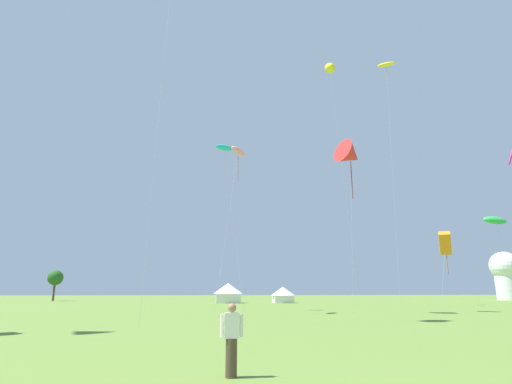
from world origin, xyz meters
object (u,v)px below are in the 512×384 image
Objects in this scene: kite_yellow_delta at (330,67)px; festival_tent_left at (283,294)px; kite_orange_box at (445,243)px; festival_tent_right at (228,292)px; kite_cyan_parafoil at (224,148)px; kite_pink_parafoil at (238,152)px; kite_green_parafoil at (495,220)px; kite_red_delta at (350,155)px; kite_yellow_parafoil at (386,65)px; observatory_dome at (505,273)px; person_spectator at (232,340)px; tree_distant_left at (55,278)px.

kite_yellow_delta is 39.19m from festival_tent_left.
festival_tent_right is (-20.78, 32.68, -4.99)m from kite_orange_box.
kite_cyan_parafoil reaches higher than kite_pink_parafoil.
kite_green_parafoil is (32.25, -0.47, -7.92)m from kite_cyan_parafoil.
kite_yellow_delta is at bearing 76.39° from kite_red_delta.
festival_tent_left is (-5.58, 15.22, -35.68)m from kite_yellow_delta.
kite_cyan_parafoil is at bearing -156.52° from kite_yellow_parafoil.
festival_tent_right is 9.60m from festival_tent_left.
kite_orange_box is 35.46m from kite_yellow_delta.
kite_red_delta is 72.82m from observatory_dome.
kite_green_parafoil reaches higher than person_spectator.
kite_yellow_delta is at bearing -34.13° from tree_distant_left.
festival_tent_right is 0.48× the size of observatory_dome.
kite_green_parafoil is at bearing -0.84° from kite_cyan_parafoil.
kite_pink_parafoil reaches higher than festival_tent_left.
observatory_dome is 1.72× the size of tree_distant_left.
kite_pink_parafoil is 31.38m from person_spectator.
festival_tent_right is (-30.21, 28.17, -8.33)m from kite_green_parafoil.
kite_cyan_parafoil is 1.70× the size of kite_green_parafoil.
kite_green_parafoil is 1.01× the size of observatory_dome.
kite_yellow_parafoil is at bearing 59.21° from person_spectator.
kite_yellow_parafoil is 3.49× the size of kite_green_parafoil.
kite_orange_box is 39.05m from festival_tent_right.
tree_distant_left is at bearing 137.36° from kite_orange_box.
kite_red_delta is 1.07× the size of kite_pink_parafoil.
kite_yellow_parafoil reaches higher than kite_green_parafoil.
kite_pink_parafoil is at bearing 178.01° from kite_red_delta.
kite_yellow_parafoil is 76.59m from tree_distant_left.
kite_yellow_parafoil reaches higher than observatory_dome.
kite_yellow_delta reaches higher than tree_distant_left.
festival_tent_right is at bearing 88.53° from kite_pink_parafoil.
kite_yellow_parafoil reaches higher than festival_tent_left.
kite_green_parafoil is 2.11× the size of festival_tent_right.
kite_red_delta is at bearing -1.99° from kite_pink_parafoil.
person_spectator is (-27.00, -45.31, -36.58)m from kite_yellow_parafoil.
festival_tent_left is at bearing 72.87° from kite_pink_parafoil.
kite_yellow_delta is (17.22, 12.48, 19.10)m from kite_cyan_parafoil.
festival_tent_left is at bearing -164.93° from observatory_dome.
kite_red_delta reaches higher than kite_orange_box.
kite_pink_parafoil is at bearing -130.56° from kite_yellow_delta.
festival_tent_left is at bearing 110.12° from kite_yellow_delta.
person_spectator is (-13.43, -27.28, -14.61)m from kite_red_delta.
festival_tent_right is at bearing 137.00° from kite_green_parafoil.
kite_cyan_parafoil is at bearing 167.69° from kite_orange_box.
kite_yellow_parafoil is at bearing 23.48° from kite_cyan_parafoil.
kite_orange_box is 63.78m from observatory_dome.
tree_distant_left is (-34.52, 53.02, -10.84)m from kite_pink_parafoil.
kite_pink_parafoil is 1.48× the size of observatory_dome.
festival_tent_right is (2.05, 27.70, -16.24)m from kite_cyan_parafoil.
kite_orange_box is 1.57× the size of festival_tent_right.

